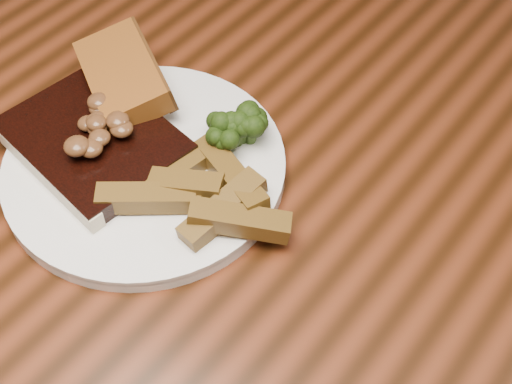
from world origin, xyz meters
TOP-DOWN VIEW (x-y plane):
  - dining_table at (0.00, 0.00)m, footprint 1.60×0.90m
  - chair_far at (-0.25, 0.59)m, footprint 0.57×0.57m
  - plate at (-0.10, -0.03)m, footprint 0.29×0.29m
  - steak at (-0.15, -0.04)m, footprint 0.18×0.15m
  - steak_bone at (-0.15, -0.10)m, footprint 0.15×0.03m
  - mushroom_pile at (-0.14, -0.04)m, footprint 0.07×0.07m
  - garlic_bread at (-0.17, 0.03)m, footprint 0.14×0.12m
  - potato_wedges at (-0.03, -0.03)m, footprint 0.11×0.11m
  - broccoli_cluster at (-0.04, 0.05)m, footprint 0.06×0.06m

SIDE VIEW (x-z plane):
  - chair_far at x=-0.25m, z-range 0.05..0.96m
  - dining_table at x=0.00m, z-range 0.28..1.03m
  - plate at x=-0.10m, z-range 0.75..0.76m
  - steak_bone at x=-0.15m, z-range 0.76..0.78m
  - steak at x=-0.15m, z-range 0.76..0.79m
  - potato_wedges at x=-0.03m, z-range 0.76..0.79m
  - garlic_bread at x=-0.17m, z-range 0.76..0.79m
  - broccoli_cluster at x=-0.04m, z-range 0.76..0.80m
  - mushroom_pile at x=-0.14m, z-range 0.79..0.81m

